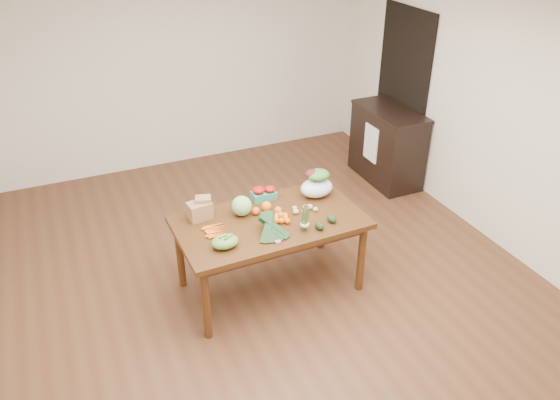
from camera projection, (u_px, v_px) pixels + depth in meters
name	position (u px, v px, depth m)	size (l,w,h in m)	color
floor	(268.00, 285.00, 5.20)	(6.00, 6.00, 0.00)	#53331C
room_walls	(267.00, 158.00, 4.53)	(5.02, 6.02, 2.70)	silver
dining_table	(270.00, 254.00, 5.00)	(1.65, 0.92, 0.75)	#482811
doorway_dark	(401.00, 94.00, 6.81)	(0.02, 1.00, 2.10)	black
cabinet	(387.00, 145.00, 6.87)	(0.52, 1.02, 0.94)	black
dish_towel	(371.00, 143.00, 6.72)	(0.02, 0.28, 0.45)	white
paper_bag	(200.00, 209.00, 4.79)	(0.27, 0.22, 0.19)	#A17348
cabbage	(242.00, 206.00, 4.84)	(0.18, 0.18, 0.18)	#8BC06F
strawberry_basket_a	(259.00, 195.00, 5.08)	(0.12, 0.12, 0.11)	#B5180C
strawberry_basket_b	(270.00, 193.00, 5.12)	(0.11, 0.11, 0.10)	red
orange_a	(256.00, 211.00, 4.87)	(0.07, 0.07, 0.07)	#FF590F
orange_b	(267.00, 206.00, 4.93)	(0.09, 0.09, 0.09)	orange
orange_c	(278.00, 210.00, 4.89)	(0.07, 0.07, 0.07)	orange
mandarin_cluster	(281.00, 216.00, 4.78)	(0.18, 0.18, 0.09)	orange
carrots	(216.00, 230.00, 4.64)	(0.22, 0.22, 0.03)	orange
snap_pea_bag	(225.00, 242.00, 4.43)	(0.23, 0.17, 0.10)	#609F36
kale_bunch	(273.00, 229.00, 4.54)	(0.32, 0.40, 0.16)	black
asparagus_bundle	(305.00, 218.00, 4.60)	(0.08, 0.08, 0.25)	#51813B
potato_a	(296.00, 212.00, 4.89)	(0.06, 0.05, 0.05)	#DBB77E
potato_b	(304.00, 211.00, 4.90)	(0.05, 0.04, 0.04)	tan
potato_c	(310.00, 207.00, 4.96)	(0.06, 0.05, 0.05)	#DAAE7E
potato_d	(295.00, 208.00, 4.95)	(0.05, 0.04, 0.04)	#DDCE7F
potato_e	(316.00, 209.00, 4.93)	(0.05, 0.04, 0.04)	#CDBC76
avocado_a	(319.00, 226.00, 4.67)	(0.06, 0.09, 0.06)	black
avocado_b	(332.00, 219.00, 4.76)	(0.07, 0.10, 0.07)	black
salad_bag	(317.00, 185.00, 5.12)	(0.32, 0.24, 0.24)	silver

